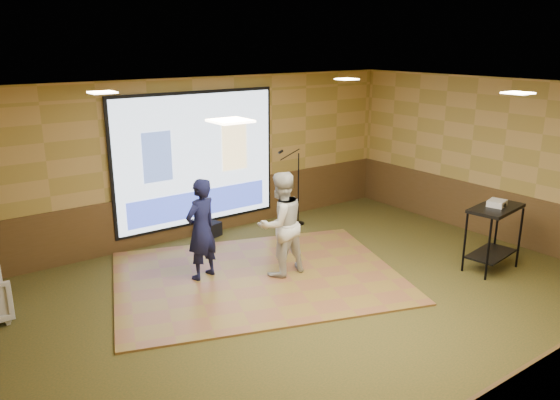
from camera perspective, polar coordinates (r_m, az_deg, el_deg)
ground at (r=8.08m, az=3.40°, el=-10.43°), size 9.00×9.00×0.00m
room_shell at (r=7.38m, az=3.67°, el=4.25°), size 9.04×7.04×3.02m
wainscot_back at (r=10.62m, az=-8.53°, el=-1.16°), size 9.00×0.04×0.95m
wainscot_front at (r=5.96m, az=26.29°, el=-17.57°), size 9.00×0.04×0.95m
wainscot_right at (r=11.11m, az=21.64°, el=-1.37°), size 0.04×7.00×0.95m
projector_screen at (r=10.33m, az=-8.65°, el=4.08°), size 3.32×0.06×2.52m
downlight_nw at (r=7.76m, az=-18.08°, el=10.64°), size 0.32×0.32×0.02m
downlight_ne at (r=10.04m, az=6.99°, el=12.43°), size 0.32×0.32×0.02m
downlight_sw at (r=4.76m, az=-5.20°, el=8.24°), size 0.32×0.32×0.02m
downlight_se at (r=7.95m, az=23.60°, el=10.21°), size 0.32×0.32×0.02m
dance_floor at (r=8.79m, az=-2.38°, el=-7.99°), size 5.26×4.61×0.03m
player_left at (r=8.52m, az=-8.23°, el=-3.03°), size 0.67×0.54×1.60m
player_right at (r=8.55m, az=0.08°, el=-2.53°), size 0.82×0.64×1.67m
av_table at (r=9.47m, az=21.48°, el=-2.39°), size 1.03×0.54×1.08m
projector at (r=9.40m, az=21.72°, el=-0.31°), size 0.35×0.32×0.10m
mic_stand at (r=11.08m, az=1.69°, el=-0.12°), size 0.63×0.26×1.60m
duffel_bag at (r=10.57m, az=-7.41°, el=-3.13°), size 0.50×0.41×0.27m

